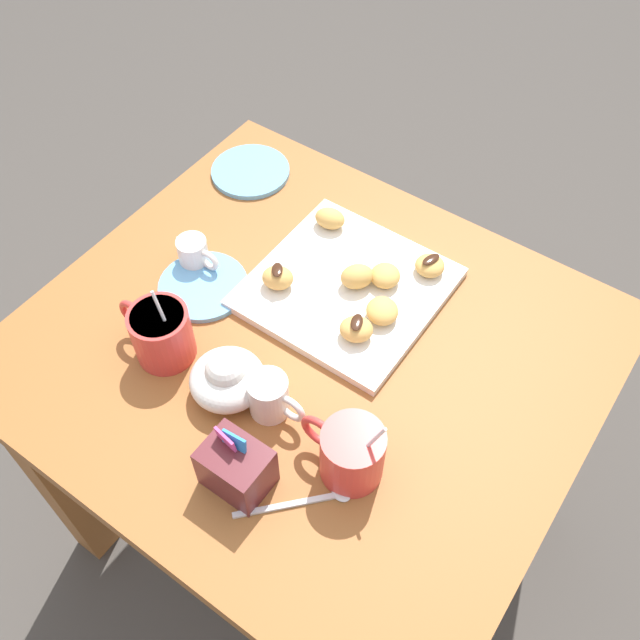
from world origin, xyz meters
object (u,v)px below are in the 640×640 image
beignet_6 (385,276)px  chocolate_sauce_pitcher (193,252)px  ice_cream_bowl (227,378)px  dining_table (310,391)px  beignet_1 (382,311)px  beignet_2 (358,277)px  beignet_5 (430,266)px  coffee_mug_red_right (161,332)px  coffee_mug_red_left (351,452)px  beignet_4 (330,218)px  saucer_sky_left (203,286)px  beignet_0 (278,278)px  beignet_3 (356,329)px  saucer_sky_right (250,171)px  sugar_caddy (236,467)px  pastry_plate_square (347,288)px  cream_pitcher_white (270,395)px

beignet_6 → chocolate_sauce_pitcher: bearing=25.5°
chocolate_sauce_pitcher → beignet_6: size_ratio=1.78×
ice_cream_bowl → chocolate_sauce_pitcher: size_ratio=1.24×
dining_table → beignet_1: 0.21m
beignet_2 → beignet_5: 0.13m
beignet_2 → beignet_5: bearing=-131.1°
coffee_mug_red_right → coffee_mug_red_left: bearing=-180.0°
coffee_mug_red_left → beignet_5: size_ratio=2.87×
beignet_4 → beignet_5: beignet_4 is taller
ice_cream_bowl → saucer_sky_left: ice_cream_bowl is taller
beignet_2 → beignet_0: bearing=35.5°
coffee_mug_red_left → beignet_4: 0.46m
beignet_3 → beignet_5: bearing=-98.3°
saucer_sky_right → beignet_5: size_ratio=3.02×
sugar_caddy → saucer_sky_right: sugar_caddy is taller
pastry_plate_square → saucer_sky_left: size_ratio=1.98×
dining_table → beignet_5: bearing=-109.9°
saucer_sky_right → beignet_0: bearing=137.5°
beignet_3 → coffee_mug_red_right: bearing=38.9°
coffee_mug_red_right → beignet_1: 0.35m
beignet_6 → sugar_caddy: bearing=92.8°
dining_table → sugar_caddy: bearing=102.8°
saucer_sky_left → beignet_1: 0.31m
coffee_mug_red_left → ice_cream_bowl: bearing=-0.4°
cream_pitcher_white → beignet_3: cream_pitcher_white is taller
pastry_plate_square → beignet_5: bearing=-132.5°
saucer_sky_left → beignet_0: beignet_0 is taller
sugar_caddy → chocolate_sauce_pitcher: 0.42m
dining_table → cream_pitcher_white: cream_pitcher_white is taller
beignet_1 → beignet_4: bearing=-33.2°
beignet_2 → coffee_mug_red_right: bearing=57.4°
chocolate_sauce_pitcher → beignet_0: bearing=-167.8°
sugar_caddy → saucer_sky_right: size_ratio=0.70×
chocolate_sauce_pitcher → beignet_1: size_ratio=1.65×
chocolate_sauce_pitcher → beignet_0: (-0.16, -0.03, 0.00)m
cream_pitcher_white → beignet_0: size_ratio=2.00×
cream_pitcher_white → beignet_4: cream_pitcher_white is taller
saucer_sky_right → beignet_2: (-0.33, 0.13, 0.03)m
dining_table → saucer_sky_right: 0.45m
cream_pitcher_white → saucer_sky_left: bearing=-27.0°
sugar_caddy → beignet_6: bearing=-87.2°
ice_cream_bowl → beignet_1: ice_cream_bowl is taller
saucer_sky_left → saucer_sky_right: same height
beignet_1 → beignet_5: bearing=-96.0°
beignet_4 → dining_table: bearing=117.1°
cream_pitcher_white → chocolate_sauce_pitcher: bearing=-28.6°
beignet_4 → beignet_5: (-0.20, -0.01, -0.00)m
dining_table → ice_cream_bowl: ice_cream_bowl is taller
ice_cream_bowl → beignet_6: size_ratio=2.20×
saucer_sky_right → beignet_5: beignet_5 is taller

